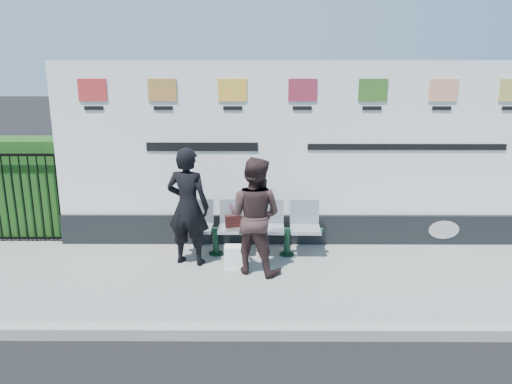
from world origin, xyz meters
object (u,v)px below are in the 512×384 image
billboard (300,167)px  bench (251,241)px  woman_right (254,216)px  woman_left (188,207)px

billboard → bench: billboard is taller
woman_right → billboard: bearing=-98.3°
bench → woman_left: size_ratio=1.21×
bench → woman_right: (0.06, -0.63, 0.62)m
woman_right → woman_left: bearing=6.4°
woman_right → bench: bearing=-61.9°
billboard → woman_left: billboard is taller
billboard → bench: 1.46m
billboard → woman_right: billboard is taller
woman_left → woman_right: bearing=178.6°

